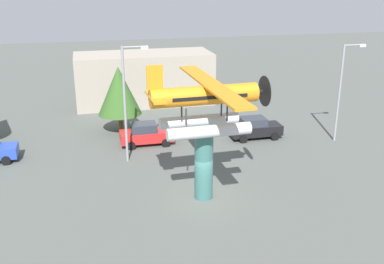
{
  "coord_description": "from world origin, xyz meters",
  "views": [
    {
      "loc": [
        -6.39,
        -23.75,
        12.83
      ],
      "look_at": [
        0.0,
        3.0,
        3.17
      ],
      "focal_mm": 42.3,
      "sensor_mm": 36.0,
      "label": 1
    }
  ],
  "objects_px": {
    "streetlight_secondary": "(342,86)",
    "storefront_building": "(144,78)",
    "display_pedestal": "(204,165)",
    "streetlight_primary": "(127,97)",
    "floatplane_monument": "(207,103)",
    "tree_east": "(119,91)",
    "car_far_black": "(255,128)",
    "car_mid_red": "(146,134)"
  },
  "relations": [
    {
      "from": "car_far_black",
      "to": "tree_east",
      "type": "distance_m",
      "value": 11.68
    },
    {
      "from": "car_mid_red",
      "to": "floatplane_monument",
      "type": "bearing_deg",
      "value": -76.97
    },
    {
      "from": "car_mid_red",
      "to": "car_far_black",
      "type": "height_order",
      "value": "same"
    },
    {
      "from": "streetlight_primary",
      "to": "streetlight_secondary",
      "type": "xyz_separation_m",
      "value": [
        16.79,
        0.34,
        -0.26
      ]
    },
    {
      "from": "storefront_building",
      "to": "tree_east",
      "type": "bearing_deg",
      "value": -110.48
    },
    {
      "from": "streetlight_primary",
      "to": "streetlight_secondary",
      "type": "bearing_deg",
      "value": 1.16
    },
    {
      "from": "car_far_black",
      "to": "streetlight_primary",
      "type": "height_order",
      "value": "streetlight_primary"
    },
    {
      "from": "car_mid_red",
      "to": "streetlight_secondary",
      "type": "distance_m",
      "value": 15.84
    },
    {
      "from": "display_pedestal",
      "to": "car_far_black",
      "type": "bearing_deg",
      "value": 53.42
    },
    {
      "from": "floatplane_monument",
      "to": "storefront_building",
      "type": "height_order",
      "value": "floatplane_monument"
    },
    {
      "from": "car_far_black",
      "to": "storefront_building",
      "type": "relative_size",
      "value": 0.3
    },
    {
      "from": "floatplane_monument",
      "to": "streetlight_primary",
      "type": "distance_m",
      "value": 7.82
    },
    {
      "from": "display_pedestal",
      "to": "streetlight_primary",
      "type": "distance_m",
      "value": 8.13
    },
    {
      "from": "car_mid_red",
      "to": "streetlight_primary",
      "type": "xyz_separation_m",
      "value": [
        -1.6,
        -3.0,
        3.9
      ]
    },
    {
      "from": "streetlight_primary",
      "to": "tree_east",
      "type": "height_order",
      "value": "streetlight_primary"
    },
    {
      "from": "display_pedestal",
      "to": "storefront_building",
      "type": "distance_m",
      "value": 22.01
    },
    {
      "from": "streetlight_secondary",
      "to": "streetlight_primary",
      "type": "bearing_deg",
      "value": -178.84
    },
    {
      "from": "car_mid_red",
      "to": "streetlight_primary",
      "type": "relative_size",
      "value": 0.51
    },
    {
      "from": "floatplane_monument",
      "to": "car_far_black",
      "type": "relative_size",
      "value": 2.48
    },
    {
      "from": "streetlight_secondary",
      "to": "tree_east",
      "type": "bearing_deg",
      "value": 159.65
    },
    {
      "from": "streetlight_primary",
      "to": "streetlight_secondary",
      "type": "distance_m",
      "value": 16.79
    },
    {
      "from": "display_pedestal",
      "to": "storefront_building",
      "type": "xyz_separation_m",
      "value": [
        -0.55,
        22.0,
        0.49
      ]
    },
    {
      "from": "streetlight_primary",
      "to": "car_mid_red",
      "type": "bearing_deg",
      "value": 61.87
    },
    {
      "from": "display_pedestal",
      "to": "streetlight_primary",
      "type": "xyz_separation_m",
      "value": [
        -3.72,
        6.72,
        2.67
      ]
    },
    {
      "from": "car_mid_red",
      "to": "streetlight_secondary",
      "type": "relative_size",
      "value": 0.54
    },
    {
      "from": "display_pedestal",
      "to": "streetlight_secondary",
      "type": "xyz_separation_m",
      "value": [
        13.07,
        7.06,
        2.41
      ]
    },
    {
      "from": "floatplane_monument",
      "to": "tree_east",
      "type": "distance_m",
      "value": 14.06
    },
    {
      "from": "streetlight_primary",
      "to": "display_pedestal",
      "type": "bearing_deg",
      "value": -61.04
    },
    {
      "from": "floatplane_monument",
      "to": "streetlight_primary",
      "type": "relative_size",
      "value": 1.26
    },
    {
      "from": "display_pedestal",
      "to": "car_mid_red",
      "type": "height_order",
      "value": "display_pedestal"
    },
    {
      "from": "streetlight_secondary",
      "to": "tree_east",
      "type": "height_order",
      "value": "streetlight_secondary"
    },
    {
      "from": "tree_east",
      "to": "streetlight_secondary",
      "type": "bearing_deg",
      "value": -20.35
    },
    {
      "from": "car_mid_red",
      "to": "car_far_black",
      "type": "xyz_separation_m",
      "value": [
        8.88,
        -0.6,
        0.0
      ]
    },
    {
      "from": "streetlight_primary",
      "to": "storefront_building",
      "type": "bearing_deg",
      "value": 78.27
    },
    {
      "from": "storefront_building",
      "to": "tree_east",
      "type": "distance_m",
      "value": 9.33
    },
    {
      "from": "car_far_black",
      "to": "streetlight_primary",
      "type": "xyz_separation_m",
      "value": [
        -10.49,
        -2.39,
        3.9
      ]
    },
    {
      "from": "streetlight_secondary",
      "to": "storefront_building",
      "type": "relative_size",
      "value": 0.56
    },
    {
      "from": "streetlight_primary",
      "to": "storefront_building",
      "type": "xyz_separation_m",
      "value": [
        3.17,
        15.28,
        -2.18
      ]
    },
    {
      "from": "car_mid_red",
      "to": "tree_east",
      "type": "height_order",
      "value": "tree_east"
    },
    {
      "from": "car_far_black",
      "to": "streetlight_secondary",
      "type": "xyz_separation_m",
      "value": [
        6.3,
        -2.05,
        3.64
      ]
    },
    {
      "from": "floatplane_monument",
      "to": "streetlight_secondary",
      "type": "height_order",
      "value": "floatplane_monument"
    },
    {
      "from": "display_pedestal",
      "to": "floatplane_monument",
      "type": "relative_size",
      "value": 0.4
    }
  ]
}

